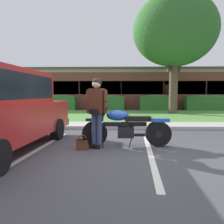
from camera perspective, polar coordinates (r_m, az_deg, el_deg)
name	(u,v)px	position (r m, az deg, el deg)	size (l,w,h in m)	color
ground_plane	(117,154)	(4.99, 1.39, -10.65)	(140.00, 140.00, 0.00)	#424247
curb_strip	(118,128)	(8.32, 1.42, -4.04)	(60.00, 0.20, 0.12)	#B7B2A8
concrete_walk	(118,125)	(9.16, 1.43, -3.35)	(60.00, 1.50, 0.08)	#B7B2A8
grass_lawn	(118,115)	(13.53, 1.44, -0.80)	(60.00, 7.30, 0.06)	#518E3D
stall_stripe_0	(35,151)	(5.52, -19.08, -9.36)	(0.12, 4.40, 0.01)	silver
stall_stripe_1	(149,151)	(5.23, 9.60, -9.94)	(0.12, 4.40, 0.01)	silver
motorcycle	(129,127)	(5.61, 4.50, -3.85)	(2.24, 0.82, 1.26)	black
rider_person	(96,107)	(5.37, -4.01, 1.17)	(0.53, 0.39, 1.70)	black
handbag	(82,144)	(5.33, -7.69, -8.09)	(0.28, 0.13, 0.36)	#562D19
shade_tree	(175,31)	(15.43, 15.78, 19.41)	(5.29, 5.29, 7.57)	brown
hedge_left	(60,102)	(18.12, -13.32, 2.43)	(2.55, 0.90, 1.24)	#336B2D
hedge_center_left	(108,102)	(17.53, -0.99, 2.49)	(2.51, 0.90, 1.24)	#336B2D
hedge_center_right	(157,102)	(17.79, 11.57, 2.42)	(2.77, 0.90, 1.24)	#336B2D
hedge_right	(207,102)	(18.86, 23.24, 2.26)	(3.38, 0.90, 1.24)	#336B2D
brick_building	(120,90)	(23.02, 2.18, 5.79)	(20.63, 9.50, 3.54)	brown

